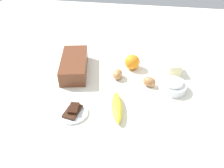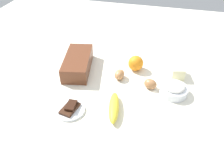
{
  "view_description": "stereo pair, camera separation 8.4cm",
  "coord_description": "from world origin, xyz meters",
  "px_view_note": "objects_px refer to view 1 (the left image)",
  "views": [
    {
      "loc": [
        -0.84,
        -0.13,
        0.72
      ],
      "look_at": [
        0.0,
        0.0,
        0.04
      ],
      "focal_mm": 36.88,
      "sensor_mm": 36.0,
      "label": 1
    },
    {
      "loc": [
        -0.83,
        -0.21,
        0.72
      ],
      "look_at": [
        0.0,
        0.0,
        0.04
      ],
      "focal_mm": 36.88,
      "sensor_mm": 36.0,
      "label": 2
    }
  ],
  "objects_px": {
    "egg_near_butter": "(149,82)",
    "chocolate_plate": "(73,112)",
    "flour_bowl": "(173,85)",
    "banana": "(117,107)",
    "egg_beside_bowl": "(118,74)",
    "orange_fruit": "(132,62)",
    "loaf_pan": "(74,65)",
    "butter_block": "(173,68)"
  },
  "relations": [
    {
      "from": "egg_beside_bowl",
      "to": "orange_fruit",
      "type": "bearing_deg",
      "value": -33.77
    },
    {
      "from": "banana",
      "to": "chocolate_plate",
      "type": "distance_m",
      "value": 0.19
    },
    {
      "from": "egg_beside_bowl",
      "to": "egg_near_butter",
      "type": "bearing_deg",
      "value": -103.44
    },
    {
      "from": "banana",
      "to": "egg_near_butter",
      "type": "bearing_deg",
      "value": -34.59
    },
    {
      "from": "flour_bowl",
      "to": "butter_block",
      "type": "height_order",
      "value": "flour_bowl"
    },
    {
      "from": "flour_bowl",
      "to": "chocolate_plate",
      "type": "bearing_deg",
      "value": 117.96
    },
    {
      "from": "egg_beside_bowl",
      "to": "banana",
      "type": "bearing_deg",
      "value": -173.01
    },
    {
      "from": "flour_bowl",
      "to": "egg_near_butter",
      "type": "xyz_separation_m",
      "value": [
        0.02,
        0.11,
        -0.0
      ]
    },
    {
      "from": "loaf_pan",
      "to": "flour_bowl",
      "type": "xyz_separation_m",
      "value": [
        -0.08,
        -0.51,
        -0.01
      ]
    },
    {
      "from": "loaf_pan",
      "to": "orange_fruit",
      "type": "height_order",
      "value": "orange_fruit"
    },
    {
      "from": "banana",
      "to": "butter_block",
      "type": "relative_size",
      "value": 2.11
    },
    {
      "from": "orange_fruit",
      "to": "chocolate_plate",
      "type": "bearing_deg",
      "value": 149.87
    },
    {
      "from": "banana",
      "to": "egg_beside_bowl",
      "type": "relative_size",
      "value": 2.83
    },
    {
      "from": "banana",
      "to": "egg_near_butter",
      "type": "height_order",
      "value": "egg_near_butter"
    },
    {
      "from": "flour_bowl",
      "to": "orange_fruit",
      "type": "xyz_separation_m",
      "value": [
        0.15,
        0.21,
        0.01
      ]
    },
    {
      "from": "loaf_pan",
      "to": "orange_fruit",
      "type": "relative_size",
      "value": 3.68
    },
    {
      "from": "orange_fruit",
      "to": "banana",
      "type": "bearing_deg",
      "value": 173.5
    },
    {
      "from": "loaf_pan",
      "to": "chocolate_plate",
      "type": "distance_m",
      "value": 0.32
    },
    {
      "from": "egg_near_butter",
      "to": "chocolate_plate",
      "type": "bearing_deg",
      "value": 127.47
    },
    {
      "from": "egg_near_butter",
      "to": "flour_bowl",
      "type": "bearing_deg",
      "value": -97.97
    },
    {
      "from": "orange_fruit",
      "to": "egg_beside_bowl",
      "type": "distance_m",
      "value": 0.12
    },
    {
      "from": "egg_near_butter",
      "to": "chocolate_plate",
      "type": "height_order",
      "value": "egg_near_butter"
    },
    {
      "from": "loaf_pan",
      "to": "flour_bowl",
      "type": "distance_m",
      "value": 0.52
    },
    {
      "from": "flour_bowl",
      "to": "orange_fruit",
      "type": "height_order",
      "value": "orange_fruit"
    },
    {
      "from": "loaf_pan",
      "to": "orange_fruit",
      "type": "distance_m",
      "value": 0.31
    },
    {
      "from": "butter_block",
      "to": "egg_beside_bowl",
      "type": "height_order",
      "value": "butter_block"
    },
    {
      "from": "banana",
      "to": "egg_beside_bowl",
      "type": "xyz_separation_m",
      "value": [
        0.23,
        0.03,
        0.0
      ]
    },
    {
      "from": "egg_beside_bowl",
      "to": "loaf_pan",
      "type": "bearing_deg",
      "value": 83.56
    },
    {
      "from": "loaf_pan",
      "to": "flour_bowl",
      "type": "height_order",
      "value": "loaf_pan"
    },
    {
      "from": "orange_fruit",
      "to": "chocolate_plate",
      "type": "distance_m",
      "value": 0.44
    },
    {
      "from": "egg_near_butter",
      "to": "banana",
      "type": "bearing_deg",
      "value": 145.41
    },
    {
      "from": "orange_fruit",
      "to": "butter_block",
      "type": "distance_m",
      "value": 0.22
    },
    {
      "from": "flour_bowl",
      "to": "banana",
      "type": "relative_size",
      "value": 0.69
    },
    {
      "from": "orange_fruit",
      "to": "egg_near_butter",
      "type": "relative_size",
      "value": 1.27
    },
    {
      "from": "banana",
      "to": "orange_fruit",
      "type": "distance_m",
      "value": 0.34
    },
    {
      "from": "butter_block",
      "to": "egg_beside_bowl",
      "type": "xyz_separation_m",
      "value": [
        -0.09,
        0.28,
        -0.01
      ]
    },
    {
      "from": "banana",
      "to": "chocolate_plate",
      "type": "height_order",
      "value": "banana"
    },
    {
      "from": "loaf_pan",
      "to": "flour_bowl",
      "type": "bearing_deg",
      "value": -110.06
    },
    {
      "from": "banana",
      "to": "chocolate_plate",
      "type": "bearing_deg",
      "value": 105.02
    },
    {
      "from": "banana",
      "to": "orange_fruit",
      "type": "xyz_separation_m",
      "value": [
        0.33,
        -0.04,
        0.02
      ]
    },
    {
      "from": "egg_near_butter",
      "to": "chocolate_plate",
      "type": "relative_size",
      "value": 0.49
    },
    {
      "from": "banana",
      "to": "orange_fruit",
      "type": "relative_size",
      "value": 2.33
    }
  ]
}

